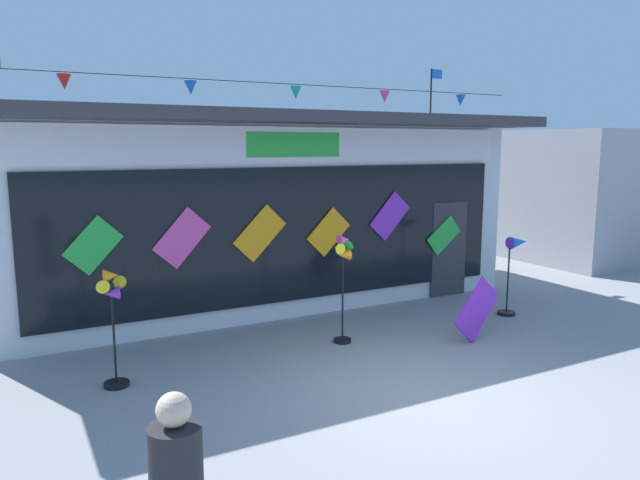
{
  "coord_description": "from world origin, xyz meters",
  "views": [
    {
      "loc": [
        -4.58,
        -5.74,
        3.18
      ],
      "look_at": [
        0.21,
        3.16,
        1.56
      ],
      "focal_mm": 33.29,
      "sensor_mm": 36.0,
      "label": 1
    }
  ],
  "objects_px": {
    "wind_spinner_far_left": "(113,309)",
    "wind_spinner_center_left": "(515,258)",
    "kite_shop_building": "(250,206)",
    "display_kite_on_ground": "(477,309)",
    "wind_spinner_left": "(344,265)"
  },
  "relations": [
    {
      "from": "wind_spinner_far_left",
      "to": "wind_spinner_left",
      "type": "relative_size",
      "value": 0.9
    },
    {
      "from": "wind_spinner_far_left",
      "to": "wind_spinner_center_left",
      "type": "height_order",
      "value": "wind_spinner_far_left"
    },
    {
      "from": "wind_spinner_far_left",
      "to": "display_kite_on_ground",
      "type": "relative_size",
      "value": 1.66
    },
    {
      "from": "kite_shop_building",
      "to": "wind_spinner_far_left",
      "type": "xyz_separation_m",
      "value": [
        -3.48,
        -3.89,
        -0.84
      ]
    },
    {
      "from": "wind_spinner_left",
      "to": "display_kite_on_ground",
      "type": "xyz_separation_m",
      "value": [
        1.98,
        -0.94,
        -0.76
      ]
    },
    {
      "from": "wind_spinner_center_left",
      "to": "display_kite_on_ground",
      "type": "bearing_deg",
      "value": -153.32
    },
    {
      "from": "wind_spinner_far_left",
      "to": "wind_spinner_left",
      "type": "height_order",
      "value": "wind_spinner_left"
    },
    {
      "from": "wind_spinner_far_left",
      "to": "wind_spinner_center_left",
      "type": "bearing_deg",
      "value": 0.42
    },
    {
      "from": "wind_spinner_left",
      "to": "wind_spinner_center_left",
      "type": "xyz_separation_m",
      "value": [
        3.72,
        -0.07,
        -0.21
      ]
    },
    {
      "from": "wind_spinner_far_left",
      "to": "wind_spinner_left",
      "type": "xyz_separation_m",
      "value": [
        3.57,
        0.12,
        0.22
      ]
    },
    {
      "from": "wind_spinner_left",
      "to": "wind_spinner_center_left",
      "type": "relative_size",
      "value": 1.2
    },
    {
      "from": "wind_spinner_center_left",
      "to": "display_kite_on_ground",
      "type": "xyz_separation_m",
      "value": [
        -1.74,
        -0.88,
        -0.55
      ]
    },
    {
      "from": "wind_spinner_far_left",
      "to": "wind_spinner_left",
      "type": "distance_m",
      "value": 3.57
    },
    {
      "from": "wind_spinner_far_left",
      "to": "display_kite_on_ground",
      "type": "height_order",
      "value": "wind_spinner_far_left"
    },
    {
      "from": "kite_shop_building",
      "to": "display_kite_on_ground",
      "type": "bearing_deg",
      "value": -66.31
    }
  ]
}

